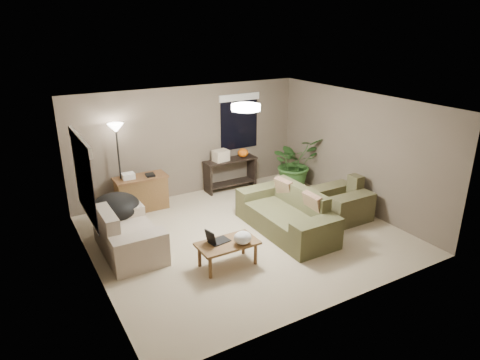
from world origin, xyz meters
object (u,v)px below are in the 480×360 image
main_sofa (287,217)px  cat_scratching_post (335,197)px  coffee_table (228,246)px  papasan_chair (116,211)px  floor_lamp (117,139)px  console_table (230,172)px  loveseat (127,237)px  houseplant (294,168)px  desk (142,193)px  armchair (341,204)px

main_sofa → cat_scratching_post: main_sofa is taller
coffee_table → papasan_chair: 2.42m
papasan_chair → floor_lamp: floor_lamp is taller
console_table → cat_scratching_post: (1.46, -2.07, -0.22)m
loveseat → papasan_chair: 0.83m
loveseat → papasan_chair: loveseat is taller
main_sofa → houseplant: bearing=49.8°
loveseat → console_table: bearing=30.2°
console_table → papasan_chair: (-2.98, -0.95, 0.03)m
loveseat → coffee_table: (1.31, -1.25, 0.06)m
desk → cat_scratching_post: 4.18m
floor_lamp → houseplant: floor_lamp is taller
papasan_chair → cat_scratching_post: bearing=-14.2°
desk → cat_scratching_post: desk is taller
main_sofa → cat_scratching_post: size_ratio=4.40×
papasan_chair → cat_scratching_post: 4.59m
desk → coffee_table: bearing=-80.0°
desk → console_table: size_ratio=0.85×
main_sofa → desk: 3.17m
desk → houseplant: bearing=-9.3°
loveseat → floor_lamp: floor_lamp is taller
desk → floor_lamp: size_ratio=0.58×
main_sofa → papasan_chair: main_sofa is taller
loveseat → armchair: size_ratio=1.60×
desk → houseplant: size_ratio=0.87×
desk → console_table: bearing=2.8°
floor_lamp → cat_scratching_post: (4.06, -2.07, -1.38)m
coffee_table → cat_scratching_post: cat_scratching_post is taller
papasan_chair → houseplant: (4.36, 0.25, 0.03)m
coffee_table → floor_lamp: (-0.89, 3.01, 1.24)m
armchair → coffee_table: 2.96m
floor_lamp → papasan_chair: bearing=-111.7°
main_sofa → coffee_table: (-1.59, -0.53, 0.06)m
papasan_chair → desk: bearing=47.9°
console_table → coffee_table: bearing=-119.7°
coffee_table → houseplant: 3.86m
main_sofa → armchair: size_ratio=2.20×
armchair → houseplant: (0.17, 1.84, 0.20)m
desk → floor_lamp: floor_lamp is taller
armchair → coffee_table: size_ratio=1.00×
main_sofa → houseplant: 2.34m
loveseat → desk: loveseat is taller
desk → floor_lamp: bearing=164.4°
console_table → houseplant: 1.55m
main_sofa → console_table: main_sofa is taller
floor_lamp → cat_scratching_post: floor_lamp is taller
houseplant → papasan_chair: bearing=-176.8°
console_table → main_sofa: bearing=-92.9°
floor_lamp → main_sofa: bearing=-45.0°
cat_scratching_post → houseplant: bearing=93.3°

